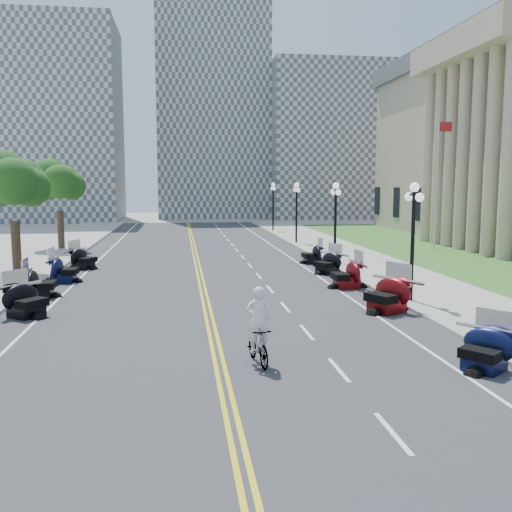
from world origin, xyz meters
name	(u,v)px	position (x,y,z in m)	size (l,w,h in m)	color
ground	(213,336)	(0.00, 0.00, 0.00)	(160.00, 160.00, 0.00)	gray
road	(202,284)	(0.00, 10.00, 0.00)	(16.00, 90.00, 0.01)	#333335
centerline_yellow_a	(199,284)	(-0.12, 10.00, 0.01)	(0.12, 90.00, 0.00)	yellow
centerline_yellow_b	(204,283)	(0.12, 10.00, 0.01)	(0.12, 90.00, 0.00)	yellow
edge_line_north	(324,281)	(6.40, 10.00, 0.01)	(0.12, 90.00, 0.00)	white
edge_line_south	(71,286)	(-6.40, 10.00, 0.01)	(0.12, 90.00, 0.00)	white
lane_dash_4	(393,433)	(3.20, -8.00, 0.01)	(0.12, 2.00, 0.00)	white
lane_dash_5	(339,370)	(3.20, -4.00, 0.01)	(0.12, 2.00, 0.00)	white
lane_dash_6	(307,332)	(3.20, 0.00, 0.01)	(0.12, 2.00, 0.00)	white
lane_dash_7	(285,307)	(3.20, 4.00, 0.01)	(0.12, 2.00, 0.00)	white
lane_dash_8	(270,289)	(3.20, 8.00, 0.01)	(0.12, 2.00, 0.00)	white
lane_dash_9	(259,276)	(3.20, 12.00, 0.01)	(0.12, 2.00, 0.00)	white
lane_dash_10	(250,265)	(3.20, 16.00, 0.01)	(0.12, 2.00, 0.00)	white
lane_dash_11	(243,257)	(3.20, 20.00, 0.01)	(0.12, 2.00, 0.00)	white
lane_dash_12	(237,250)	(3.20, 24.00, 0.01)	(0.12, 2.00, 0.00)	white
lane_dash_13	(232,245)	(3.20, 28.00, 0.01)	(0.12, 2.00, 0.00)	white
lane_dash_14	(228,240)	(3.20, 32.00, 0.01)	(0.12, 2.00, 0.00)	white
lane_dash_15	(224,236)	(3.20, 36.00, 0.01)	(0.12, 2.00, 0.00)	white
lane_dash_16	(221,232)	(3.20, 40.00, 0.01)	(0.12, 2.00, 0.00)	white
lane_dash_17	(219,229)	(3.20, 44.00, 0.01)	(0.12, 2.00, 0.00)	white
lane_dash_18	(216,226)	(3.20, 48.00, 0.01)	(0.12, 2.00, 0.00)	white
lane_dash_19	(214,224)	(3.20, 52.00, 0.01)	(0.12, 2.00, 0.00)	white
sidewalk_north	(400,278)	(10.50, 10.00, 0.07)	(5.00, 90.00, 0.15)	#9E9991
lawn	(453,257)	(17.50, 18.00, 0.05)	(9.00, 60.00, 0.10)	#356023
distant_block_a	(50,123)	(-18.00, 62.00, 13.00)	(18.00, 14.00, 26.00)	gray
distant_block_b	(212,116)	(4.00, 68.00, 15.00)	(16.00, 12.00, 30.00)	gray
distant_block_c	(335,143)	(22.00, 65.00, 11.00)	(20.00, 14.00, 22.00)	gray
street_lamp_2	(413,243)	(8.60, 4.00, 2.60)	(0.50, 1.20, 4.90)	black
street_lamp_3	(335,223)	(8.60, 16.00, 2.60)	(0.50, 1.20, 4.90)	black
street_lamp_4	(296,213)	(8.60, 28.00, 2.60)	(0.50, 1.20, 4.90)	black
street_lamp_5	(273,207)	(8.60, 40.00, 2.60)	(0.50, 1.20, 4.90)	black
flagpole	(437,184)	(18.00, 22.00, 5.00)	(1.10, 0.20, 10.00)	silver
tree_3	(13,189)	(-10.00, 14.00, 4.75)	(4.80, 4.80, 9.20)	#235619
tree_4	(59,187)	(-10.00, 26.00, 4.75)	(4.80, 4.80, 9.20)	#235619
motorcycle_n_4	(485,347)	(7.11, -4.56, 0.65)	(1.86, 1.86, 1.30)	black
motorcycle_n_6	(387,293)	(7.00, 2.55, 0.78)	(2.23, 2.23, 1.56)	#590A0C
motorcycle_n_7	(347,273)	(6.95, 7.84, 0.74)	(2.11, 2.11, 1.48)	#590A0C
motorcycle_n_8	(328,262)	(7.14, 12.23, 0.68)	(1.96, 1.96, 1.37)	black
motorcycle_n_9	(312,253)	(7.23, 16.37, 0.66)	(1.88, 1.88, 1.32)	black
motorcycle_s_6	(26,298)	(-6.90, 3.63, 0.72)	(2.05, 2.05, 1.44)	black
motorcycle_s_7	(40,282)	(-7.26, 7.37, 0.72)	(2.04, 2.04, 1.43)	black
motorcycle_s_8	(64,269)	(-6.98, 11.25, 0.73)	(2.08, 2.08, 1.46)	black
motorcycle_s_9	(83,258)	(-6.75, 15.85, 0.70)	(1.99, 1.99, 1.40)	black
bicycle	(258,345)	(1.08, -3.22, 0.55)	(0.52, 1.85, 1.11)	#A51414
cyclist_rider	(258,293)	(1.08, -3.22, 2.05)	(0.69, 0.45, 1.89)	white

